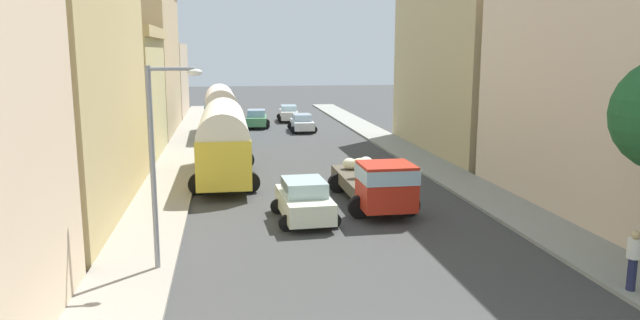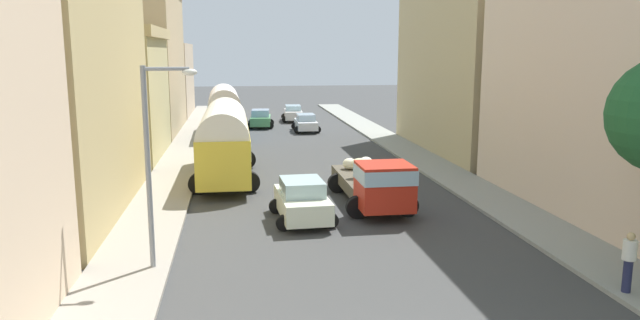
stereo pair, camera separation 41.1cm
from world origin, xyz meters
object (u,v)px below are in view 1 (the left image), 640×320
parked_bus_1 (221,109)px  car_2 (304,200)px  streetlamp_near (160,151)px  pedestrian_1 (633,259)px  cargo_truck_0 (376,182)px  car_0 (302,123)px  car_1 (289,113)px  parked_bus_0 (224,139)px  car_3 (256,119)px

parked_bus_1 → car_2: 24.19m
streetlamp_near → pedestrian_1: bearing=-16.6°
parked_bus_1 → pedestrian_1: 34.33m
cargo_truck_0 → streetlamp_near: (-8.06, -6.10, 2.52)m
pedestrian_1 → car_2: bearing=132.7°
car_0 → car_1: car_1 is taller
cargo_truck_0 → pedestrian_1: cargo_truck_0 is taller
car_2 → pedestrian_1: 11.58m
cargo_truck_0 → car_0: bearing=90.0°
car_0 → car_2: bearing=-97.0°
car_0 → car_2: (-3.20, -25.97, 0.09)m
cargo_truck_0 → car_0: (-0.01, 24.59, -0.42)m
car_1 → parked_bus_1: bearing=-123.2°
parked_bus_0 → pedestrian_1: 19.84m
parked_bus_0 → parked_bus_1: 15.92m
parked_bus_0 → pedestrian_1: size_ratio=5.30×
cargo_truck_0 → pedestrian_1: bearing=-64.9°
parked_bus_0 → parked_bus_1: parked_bus_0 is taller
cargo_truck_0 → car_2: bearing=-156.8°
car_2 → cargo_truck_0: bearing=23.2°
pedestrian_1 → cargo_truck_0: bearing=115.1°
car_1 → parked_bus_0: bearing=-103.2°
car_0 → car_3: size_ratio=1.04×
parked_bus_1 → car_1: bearing=56.8°
parked_bus_1 → cargo_truck_0: 23.50m
car_1 → car_3: (-3.25, -4.36, 0.01)m
parked_bus_0 → cargo_truck_0: parked_bus_0 is taller
parked_bus_0 → car_2: 8.67m
parked_bus_0 → car_3: parked_bus_0 is taller
parked_bus_0 → pedestrian_1: bearing=-56.5°
car_0 → car_1: bearing=92.5°
parked_bus_0 → car_3: (2.71, 21.09, -1.36)m
car_3 → cargo_truck_0: bearing=-82.6°
car_3 → parked_bus_0: bearing=-97.3°
cargo_truck_0 → parked_bus_0: bearing=133.6°
pedestrian_1 → streetlamp_near: 13.51m
car_0 → pedestrian_1: size_ratio=2.20×
streetlamp_near → car_0: bearing=75.3°
streetlamp_near → car_2: bearing=44.3°
parked_bus_0 → parked_bus_1: (-0.28, 15.92, -0.00)m
car_3 → pedestrian_1: bearing=-77.7°
car_2 → parked_bus_0: bearing=111.1°
parked_bus_0 → cargo_truck_0: size_ratio=1.29×
car_1 → streetlamp_near: streetlamp_near is taller
parked_bus_1 → car_3: size_ratio=2.28×
streetlamp_near → parked_bus_0: bearing=82.1°
pedestrian_1 → car_1: bearing=96.8°
car_0 → car_1: size_ratio=0.95×
streetlamp_near → car_3: bearing=82.5°
car_1 → pedestrian_1: bearing=-83.2°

